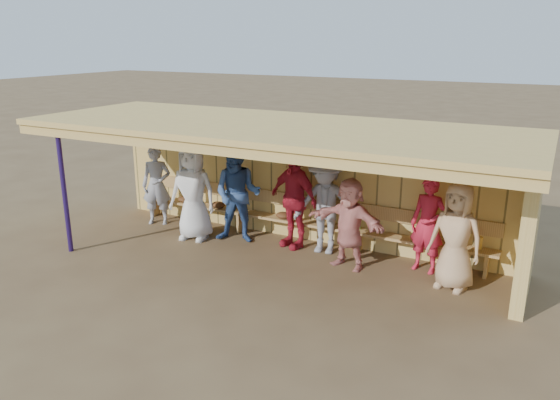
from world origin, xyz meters
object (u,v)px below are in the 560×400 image
at_px(player_a, 157,185).
at_px(player_h, 456,237).
at_px(player_f, 349,223).
at_px(player_g, 428,225).
at_px(player_c, 238,194).
at_px(bench, 298,215).
at_px(player_e, 325,205).
at_px(player_b, 193,192).
at_px(player_d, 293,199).

distance_m(player_a, player_h, 6.34).
bearing_deg(player_f, player_a, -172.27).
bearing_deg(player_h, player_g, 151.77).
height_order(player_c, player_f, player_c).
bearing_deg(player_a, player_h, -27.12).
xyz_separation_m(player_c, bench, (1.04, 0.57, -0.45)).
bearing_deg(player_g, player_h, -29.87).
distance_m(player_e, player_f, 0.80).
relative_size(player_b, player_g, 1.15).
distance_m(player_d, player_g, 2.57).
distance_m(player_c, player_f, 2.41).
xyz_separation_m(player_d, player_f, (1.31, -0.46, -0.15)).
relative_size(player_a, player_h, 0.98).
relative_size(player_a, player_e, 0.92).
bearing_deg(player_b, player_h, -10.01).
bearing_deg(player_f, player_d, 172.51).
bearing_deg(player_e, player_b, -174.44).
height_order(player_c, player_h, player_c).
height_order(player_g, player_h, player_h).
xyz_separation_m(player_e, bench, (-0.71, 0.31, -0.41)).
relative_size(player_c, player_e, 1.05).
distance_m(player_d, bench, 0.53).
relative_size(player_c, player_h, 1.11).
xyz_separation_m(player_a, player_f, (4.52, -0.31, -0.05)).
distance_m(player_b, player_g, 4.56).
relative_size(player_e, player_g, 1.10).
bearing_deg(bench, player_d, -81.21).
height_order(player_c, player_e, player_c).
relative_size(player_a, player_f, 1.06).
xyz_separation_m(player_b, player_g, (4.53, 0.54, -0.13)).
xyz_separation_m(player_d, bench, (-0.05, 0.31, -0.43)).
bearing_deg(player_b, bench, 13.05).
bearing_deg(player_d, player_c, -148.04).
xyz_separation_m(player_a, player_d, (3.21, 0.14, 0.10)).
bearing_deg(player_f, player_h, 11.08).
relative_size(player_a, player_d, 0.90).
relative_size(player_d, player_f, 1.18).
relative_size(player_d, player_g, 1.14).
xyz_separation_m(player_c, player_f, (2.40, -0.19, -0.17)).
height_order(player_a, player_h, player_h).
xyz_separation_m(player_b, player_c, (0.88, 0.27, 0.00)).
height_order(player_e, bench, player_e).
relative_size(player_b, player_h, 1.11).
distance_m(player_b, bench, 2.14).
bearing_deg(player_f, bench, 162.41).
bearing_deg(player_e, player_a, 176.11).
bearing_deg(player_c, player_e, -6.55).
bearing_deg(player_d, player_a, -159.18).
bearing_deg(player_c, player_f, -19.63).
bearing_deg(player_b, player_f, -9.28).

